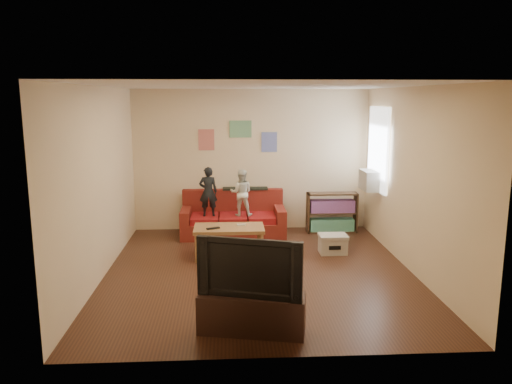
{
  "coord_description": "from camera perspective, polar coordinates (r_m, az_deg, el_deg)",
  "views": [
    {
      "loc": [
        -0.45,
        -7.04,
        2.54
      ],
      "look_at": [
        0.0,
        0.8,
        1.05
      ],
      "focal_mm": 35.0,
      "sensor_mm": 36.0,
      "label": 1
    }
  ],
  "objects": [
    {
      "name": "artwork_right",
      "position": [
        9.59,
        1.52,
        5.73
      ],
      "size": [
        0.3,
        0.01,
        0.38
      ],
      "primitive_type": "cube",
      "color": "#727FCC",
      "rests_on": "room_shell"
    },
    {
      "name": "coffee_table",
      "position": [
        8.03,
        -3.1,
        -4.48
      ],
      "size": [
        1.12,
        0.62,
        0.5
      ],
      "color": "#A07143",
      "rests_on": "ground"
    },
    {
      "name": "bookshelf",
      "position": [
        9.64,
        8.65,
        -2.56
      ],
      "size": [
        0.95,
        0.29,
        0.76
      ],
      "color": "#453120",
      "rests_on": "ground"
    },
    {
      "name": "room_shell",
      "position": [
        7.15,
        0.37,
        1.16
      ],
      "size": [
        4.52,
        5.02,
        2.72
      ],
      "color": "#46271A",
      "rests_on": "ground"
    },
    {
      "name": "game_controller",
      "position": [
        8.06,
        -1.68,
        -3.78
      ],
      "size": [
        0.14,
        0.06,
        0.03
      ],
      "primitive_type": "cube",
      "rotation": [
        0.0,
        0.0,
        0.12
      ],
      "color": "white",
      "rests_on": "coffee_table"
    },
    {
      "name": "child_b",
      "position": [
        9.1,
        -1.7,
        -0.08
      ],
      "size": [
        0.44,
        0.36,
        0.86
      ],
      "primitive_type": "imported",
      "rotation": [
        0.0,
        0.0,
        3.05
      ],
      "color": "white",
      "rests_on": "sofa"
    },
    {
      "name": "remote",
      "position": [
        7.9,
        -4.92,
        -4.15
      ],
      "size": [
        0.22,
        0.13,
        0.02
      ],
      "primitive_type": "cube",
      "rotation": [
        0.0,
        0.0,
        0.41
      ],
      "color": "black",
      "rests_on": "coffee_table"
    },
    {
      "name": "tissue",
      "position": [
        8.66,
        4.42,
        -6.03
      ],
      "size": [
        0.1,
        0.1,
        0.09
      ],
      "primitive_type": "sphere",
      "rotation": [
        0.0,
        0.0,
        0.14
      ],
      "color": "white",
      "rests_on": "ground"
    },
    {
      "name": "television",
      "position": [
        5.42,
        -0.49,
        -8.38
      ],
      "size": [
        1.14,
        0.48,
        0.66
      ],
      "primitive_type": "imported",
      "rotation": [
        0.0,
        0.0,
        -0.29
      ],
      "color": "black",
      "rests_on": "tv_stand"
    },
    {
      "name": "artwork_center",
      "position": [
        9.54,
        -1.79,
        7.2
      ],
      "size": [
        0.42,
        0.01,
        0.32
      ],
      "primitive_type": "cube",
      "color": "#72B27F",
      "rests_on": "room_shell"
    },
    {
      "name": "artwork_left",
      "position": [
        9.56,
        -5.7,
        5.96
      ],
      "size": [
        0.3,
        0.01,
        0.4
      ],
      "primitive_type": "cube",
      "color": "#D87266",
      "rests_on": "room_shell"
    },
    {
      "name": "child_a",
      "position": [
        9.1,
        -5.48,
        0.04
      ],
      "size": [
        0.33,
        0.22,
        0.91
      ],
      "primitive_type": "imported",
      "rotation": [
        0.0,
        0.0,
        3.15
      ],
      "color": "black",
      "rests_on": "sofa"
    },
    {
      "name": "file_box",
      "position": [
        8.38,
        8.77,
        -5.87
      ],
      "size": [
        0.46,
        0.35,
        0.32
      ],
      "color": "beige",
      "rests_on": "ground"
    },
    {
      "name": "window",
      "position": [
        9.13,
        13.78,
        4.79
      ],
      "size": [
        0.04,
        1.08,
        1.48
      ],
      "primitive_type": "cube",
      "color": "white",
      "rests_on": "room_shell"
    },
    {
      "name": "sofa",
      "position": [
        9.38,
        -2.62,
        -3.18
      ],
      "size": [
        1.92,
        0.88,
        0.84
      ],
      "color": "maroon",
      "rests_on": "ground"
    },
    {
      "name": "ac_unit",
      "position": [
        9.17,
        12.91,
        1.32
      ],
      "size": [
        0.28,
        0.55,
        0.35
      ],
      "primitive_type": "cube",
      "color": "#B7B2A3",
      "rests_on": "window"
    },
    {
      "name": "tv_stand",
      "position": [
        5.62,
        -0.48,
        -13.66
      ],
      "size": [
        1.22,
        0.61,
        0.44
      ],
      "primitive_type": "cube",
      "rotation": [
        0.0,
        0.0,
        -0.2
      ],
      "color": "#37211B",
      "rests_on": "ground"
    }
  ]
}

